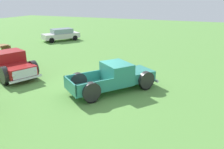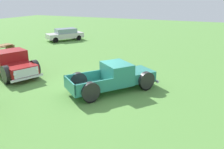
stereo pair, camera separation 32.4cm
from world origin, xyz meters
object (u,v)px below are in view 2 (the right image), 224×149
(pickup_truck_behind_right, at_px, (12,63))
(sedan_distant_a, at_px, (65,34))
(pickup_truck_foreground, at_px, (118,77))
(picnic_table, at_px, (2,48))

(pickup_truck_behind_right, bearing_deg, sedan_distant_a, 19.72)
(pickup_truck_foreground, relative_size, sedan_distant_a, 1.14)
(pickup_truck_foreground, relative_size, picnic_table, 2.40)
(picnic_table, bearing_deg, sedan_distant_a, -8.65)
(pickup_truck_foreground, distance_m, pickup_truck_behind_right, 7.11)
(pickup_truck_foreground, distance_m, picnic_table, 12.83)
(pickup_truck_foreground, xyz_separation_m, pickup_truck_behind_right, (-0.55, 7.09, 0.05))
(pickup_truck_foreground, height_order, pickup_truck_behind_right, pickup_truck_behind_right)
(pickup_truck_foreground, distance_m, sedan_distant_a, 15.73)
(pickup_truck_foreground, bearing_deg, picnic_table, 75.39)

